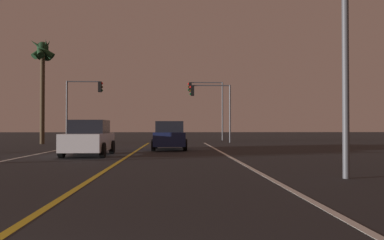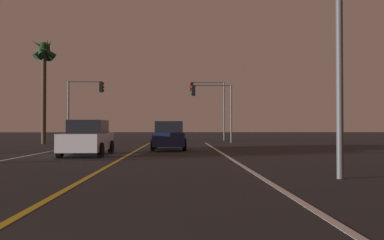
% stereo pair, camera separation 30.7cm
% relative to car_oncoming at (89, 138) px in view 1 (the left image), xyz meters
% --- Properties ---
extents(lane_edge_right, '(0.16, 38.82, 0.01)m').
position_rel_car_oncoming_xyz_m(lane_edge_right, '(6.62, -4.51, -0.82)').
color(lane_edge_right, silver).
rests_on(lane_edge_right, ground).
extents(lane_center_divider, '(0.16, 38.82, 0.01)m').
position_rel_car_oncoming_xyz_m(lane_center_divider, '(1.90, -4.51, -0.82)').
color(lane_center_divider, gold).
rests_on(lane_center_divider, ground).
extents(car_oncoming, '(2.02, 4.30, 1.70)m').
position_rel_car_oncoming_xyz_m(car_oncoming, '(0.00, 0.00, 0.00)').
color(car_oncoming, black).
rests_on(car_oncoming, ground).
extents(car_ahead_far, '(2.02, 4.30, 1.70)m').
position_rel_car_oncoming_xyz_m(car_ahead_far, '(3.79, 4.81, 0.00)').
color(car_ahead_far, black).
rests_on(car_ahead_far, ground).
extents(traffic_light_near_right, '(3.59, 0.36, 5.00)m').
position_rel_car_oncoming_xyz_m(traffic_light_near_right, '(7.13, 15.40, 2.94)').
color(traffic_light_near_right, '#4C4C51').
rests_on(traffic_light_near_right, ground).
extents(traffic_light_near_left, '(3.12, 0.36, 5.29)m').
position_rel_car_oncoming_xyz_m(traffic_light_near_left, '(-3.62, 15.40, 3.11)').
color(traffic_light_near_left, '#4C4C51').
rests_on(traffic_light_near_left, ground).
extents(traffic_light_far_right, '(3.56, 0.36, 5.86)m').
position_rel_car_oncoming_xyz_m(traffic_light_far_right, '(7.26, 20.90, 3.53)').
color(traffic_light_far_right, '#4C4C51').
rests_on(traffic_light_far_right, ground).
extents(palm_tree_left_far, '(2.06, 2.20, 8.48)m').
position_rel_car_oncoming_xyz_m(palm_tree_left_far, '(-6.50, 13.34, 6.01)').
color(palm_tree_left_far, '#473826').
rests_on(palm_tree_left_far, ground).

